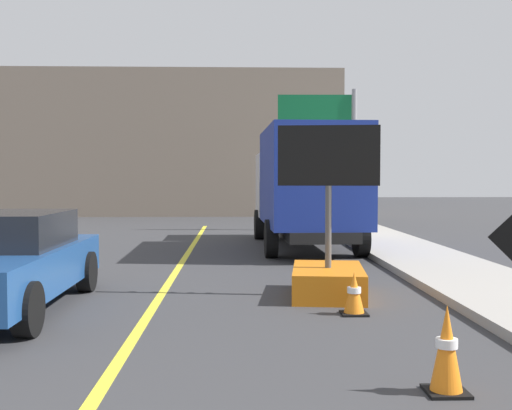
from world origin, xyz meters
The scene contains 7 objects.
lane_center_stripe centered at (0.00, 6.00, 0.00)m, with size 0.14×36.00×0.01m, color yellow.
arrow_board_trailer centered at (2.66, 9.54, 0.48)m, with size 1.60×1.92×2.70m.
box_truck centered at (3.04, 16.28, 1.72)m, with size 2.55×7.03×3.11m.
highway_guide_sign centered at (4.59, 21.76, 3.42)m, with size 2.79×0.18×5.00m.
far_building_block centered at (-2.17, 33.40, 3.57)m, with size 17.17×7.28×7.15m, color gray.
traffic_cone_near_sign centered at (3.03, 5.03, 0.38)m, with size 0.36×0.36×0.78m.
traffic_cone_mid_lane centered at (2.82, 8.17, 0.29)m, with size 0.36×0.36×0.59m.
Camera 1 is at (1.20, -0.28, 1.87)m, focal length 43.90 mm.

